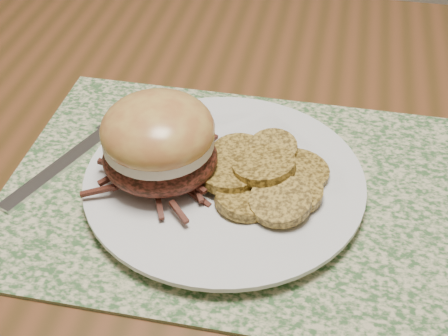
{
  "coord_description": "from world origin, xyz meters",
  "views": [
    {
      "loc": [
        -0.02,
        -0.47,
        1.18
      ],
      "look_at": [
        -0.11,
        -0.03,
        0.79
      ],
      "focal_mm": 50.0,
      "sensor_mm": 36.0,
      "label": 1
    }
  ],
  "objects_px": {
    "pork_sandwich": "(159,142)",
    "dining_table": "(329,248)",
    "dinner_plate": "(224,183)",
    "fork": "(78,153)"
  },
  "relations": [
    {
      "from": "pork_sandwich",
      "to": "dining_table",
      "type": "bearing_deg",
      "value": 4.72
    },
    {
      "from": "dining_table",
      "to": "dinner_plate",
      "type": "height_order",
      "value": "dinner_plate"
    },
    {
      "from": "dining_table",
      "to": "pork_sandwich",
      "type": "xyz_separation_m",
      "value": [
        -0.17,
        -0.03,
        0.14
      ]
    },
    {
      "from": "dinner_plate",
      "to": "fork",
      "type": "xyz_separation_m",
      "value": [
        -0.16,
        0.02,
        -0.01
      ]
    },
    {
      "from": "dining_table",
      "to": "pork_sandwich",
      "type": "height_order",
      "value": "pork_sandwich"
    },
    {
      "from": "dining_table",
      "to": "fork",
      "type": "height_order",
      "value": "fork"
    },
    {
      "from": "dining_table",
      "to": "fork",
      "type": "relative_size",
      "value": 7.66
    },
    {
      "from": "fork",
      "to": "pork_sandwich",
      "type": "bearing_deg",
      "value": 5.26
    },
    {
      "from": "pork_sandwich",
      "to": "dinner_plate",
      "type": "bearing_deg",
      "value": 4.12
    },
    {
      "from": "dining_table",
      "to": "fork",
      "type": "distance_m",
      "value": 0.29
    }
  ]
}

